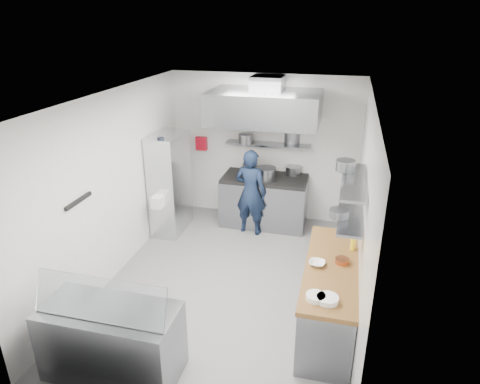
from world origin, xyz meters
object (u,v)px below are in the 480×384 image
(gas_range, at_px, (264,202))
(chef, at_px, (250,192))
(wire_rack, at_px, (170,183))
(display_case, at_px, (112,341))

(gas_range, distance_m, chef, 0.58)
(gas_range, bearing_deg, wire_rack, -157.88)
(chef, distance_m, display_case, 3.77)
(gas_range, xyz_separation_m, display_case, (-0.91, -4.10, -0.03))
(gas_range, relative_size, display_case, 1.07)
(display_case, bearing_deg, chef, 78.77)
(wire_rack, bearing_deg, display_case, -78.12)
(wire_rack, height_order, display_case, wire_rack)
(display_case, bearing_deg, wire_rack, 101.88)
(wire_rack, distance_m, display_case, 3.55)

